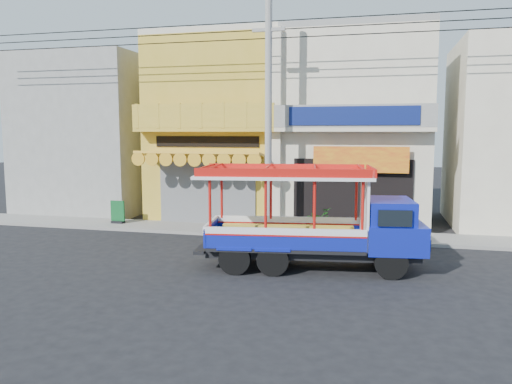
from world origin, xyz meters
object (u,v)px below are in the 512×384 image
utility_pole (272,102)px  green_sign (118,214)px  potted_plant_a (318,221)px  songthaew_truck (327,220)px  potted_plant_c (405,222)px  potted_plant_b (392,221)px

utility_pole → green_sign: bearing=173.9°
utility_pole → green_sign: 8.20m
potted_plant_a → songthaew_truck: bearing=-140.1°
utility_pole → potted_plant_c: bearing=15.9°
potted_plant_a → potted_plant_c: (3.20, 0.83, -0.04)m
green_sign → utility_pole: bearing=-6.1°
potted_plant_b → potted_plant_c: size_ratio=1.16×
songthaew_truck → potted_plant_c: bearing=65.3°
songthaew_truck → potted_plant_b: size_ratio=6.32×
potted_plant_c → utility_pole: bearing=-72.0°
potted_plant_a → potted_plant_b: (2.70, 0.51, 0.03)m
utility_pole → potted_plant_c: size_ratio=31.21×
green_sign → songthaew_truck: bearing=-26.6°
utility_pole → potted_plant_b: bearing=13.7°
green_sign → potted_plant_c: 11.70m
songthaew_truck → green_sign: 10.38m
green_sign → potted_plant_a: potted_plant_a is taller
songthaew_truck → potted_plant_b: bearing=68.7°
green_sign → potted_plant_b: 11.19m
songthaew_truck → potted_plant_b: songthaew_truck is taller
utility_pole → potted_plant_b: (4.38, 1.07, -4.39)m
songthaew_truck → potted_plant_c: 5.88m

